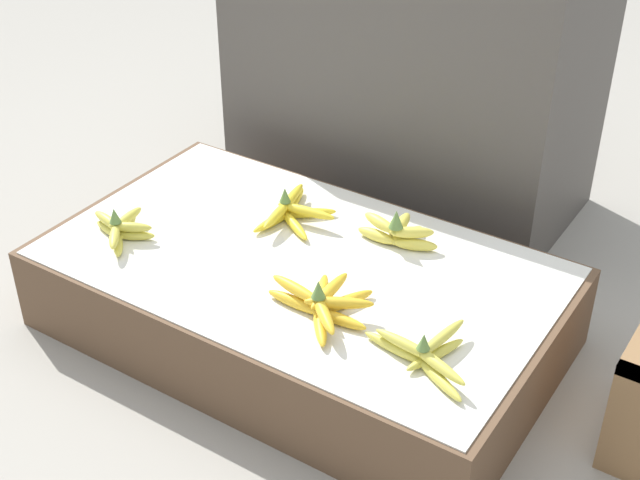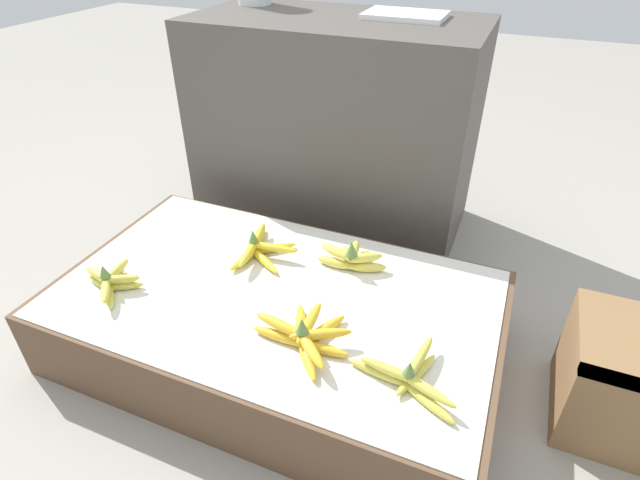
{
  "view_description": "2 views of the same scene",
  "coord_description": "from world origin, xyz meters",
  "px_view_note": "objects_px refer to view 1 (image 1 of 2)",
  "views": [
    {
      "loc": [
        1.04,
        -1.51,
        1.48
      ],
      "look_at": [
        -0.0,
        0.09,
        0.24
      ],
      "focal_mm": 50.0,
      "sensor_mm": 36.0,
      "label": 1
    },
    {
      "loc": [
        0.55,
        -0.97,
        1.17
      ],
      "look_at": [
        0.09,
        0.13,
        0.36
      ],
      "focal_mm": 28.0,
      "sensor_mm": 36.0,
      "label": 2
    }
  ],
  "objects_px": {
    "banana_bunch_front_left": "(120,229)",
    "banana_bunch_middle_midright": "(398,231)",
    "banana_bunch_front_right": "(425,354)",
    "banana_bunch_middle_midleft": "(292,211)",
    "banana_bunch_front_midright": "(323,303)"
  },
  "relations": [
    {
      "from": "banana_bunch_front_right",
      "to": "banana_bunch_middle_midleft",
      "type": "xyz_separation_m",
      "value": [
        -0.57,
        0.33,
        -0.0
      ]
    },
    {
      "from": "banana_bunch_front_right",
      "to": "banana_bunch_front_left",
      "type": "bearing_deg",
      "value": 179.42
    },
    {
      "from": "banana_bunch_middle_midleft",
      "to": "banana_bunch_middle_midright",
      "type": "bearing_deg",
      "value": 10.98
    },
    {
      "from": "banana_bunch_front_left",
      "to": "banana_bunch_middle_midright",
      "type": "height_order",
      "value": "banana_bunch_middle_midright"
    },
    {
      "from": "banana_bunch_front_midright",
      "to": "banana_bunch_middle_midright",
      "type": "xyz_separation_m",
      "value": [
        -0.0,
        0.35,
        0.0
      ]
    },
    {
      "from": "banana_bunch_front_left",
      "to": "banana_bunch_front_midright",
      "type": "relative_size",
      "value": 0.72
    },
    {
      "from": "banana_bunch_front_midright",
      "to": "banana_bunch_front_left",
      "type": "bearing_deg",
      "value": -178.3
    },
    {
      "from": "banana_bunch_middle_midright",
      "to": "banana_bunch_front_midright",
      "type": "bearing_deg",
      "value": -89.77
    },
    {
      "from": "banana_bunch_front_left",
      "to": "banana_bunch_front_midright",
      "type": "height_order",
      "value": "banana_bunch_front_midright"
    },
    {
      "from": "banana_bunch_front_right",
      "to": "banana_bunch_middle_midleft",
      "type": "bearing_deg",
      "value": 150.15
    },
    {
      "from": "banana_bunch_front_right",
      "to": "banana_bunch_middle_midright",
      "type": "bearing_deg",
      "value": 125.95
    },
    {
      "from": "banana_bunch_front_left",
      "to": "banana_bunch_front_right",
      "type": "bearing_deg",
      "value": -0.58
    },
    {
      "from": "banana_bunch_middle_midleft",
      "to": "banana_bunch_middle_midright",
      "type": "height_order",
      "value": "banana_bunch_middle_midright"
    },
    {
      "from": "banana_bunch_front_right",
      "to": "banana_bunch_middle_midleft",
      "type": "relative_size",
      "value": 1.06
    },
    {
      "from": "banana_bunch_front_left",
      "to": "banana_bunch_front_midright",
      "type": "distance_m",
      "value": 0.61
    }
  ]
}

